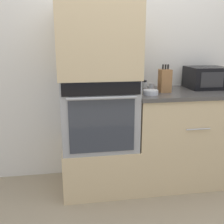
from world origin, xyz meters
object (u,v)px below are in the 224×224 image
bowl (151,92)px  condiment_jar_far (151,87)px  condiment_jar_mid (144,84)px  condiment_jar_near (140,86)px  microwave (206,78)px  wall_oven (98,111)px  knife_block (165,80)px

bowl → condiment_jar_far: bearing=70.9°
condiment_jar_mid → condiment_jar_far: bearing=-83.7°
bowl → condiment_jar_near: (-0.03, 0.26, 0.02)m
bowl → condiment_jar_far: 0.19m
condiment_jar_near → condiment_jar_far: 0.12m
microwave → bowl: (-0.64, -0.23, -0.09)m
wall_oven → knife_block: knife_block is taller
condiment_jar_far → condiment_jar_near: bearing=140.8°
microwave → condiment_jar_mid: bearing=168.7°
wall_oven → condiment_jar_near: 0.49m
condiment_jar_far → bowl: bearing=-109.1°
microwave → condiment_jar_far: (-0.58, -0.06, -0.07)m
wall_oven → bowl: bearing=-16.1°
condiment_jar_mid → condiment_jar_near: bearing=-127.9°
wall_oven → bowl: size_ratio=5.07×
bowl → condiment_jar_near: bearing=97.7°
condiment_jar_far → wall_oven: bearing=-175.0°
knife_block → condiment_jar_mid: (-0.12, 0.25, -0.07)m
condiment_jar_near → condiment_jar_far: bearing=-39.2°
condiment_jar_mid → wall_oven: bearing=-156.0°
knife_block → condiment_jar_mid: 0.28m
condiment_jar_near → condiment_jar_mid: condiment_jar_near is taller
microwave → condiment_jar_mid: size_ratio=4.85×
condiment_jar_mid → condiment_jar_far: 0.18m
knife_block → condiment_jar_near: knife_block is taller
wall_oven → condiment_jar_mid: wall_oven is taller
wall_oven → knife_block: (0.62, -0.03, 0.28)m
bowl → condiment_jar_mid: size_ratio=1.72×
microwave → condiment_jar_far: bearing=-174.3°
microwave → condiment_jar_mid: microwave is taller
microwave → bowl: microwave is taller
wall_oven → condiment_jar_near: bearing=16.3°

